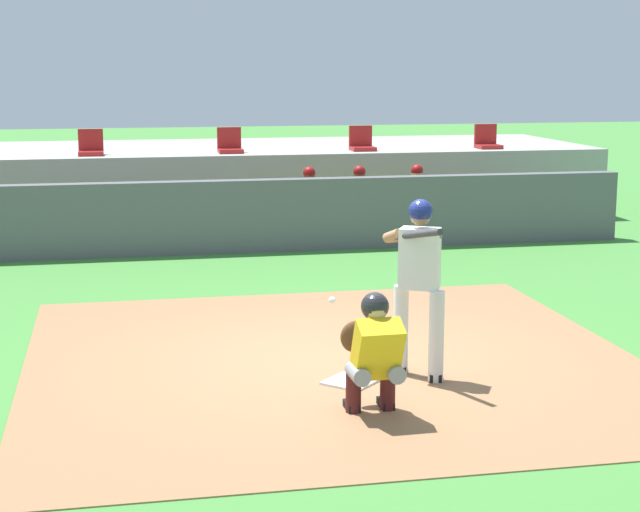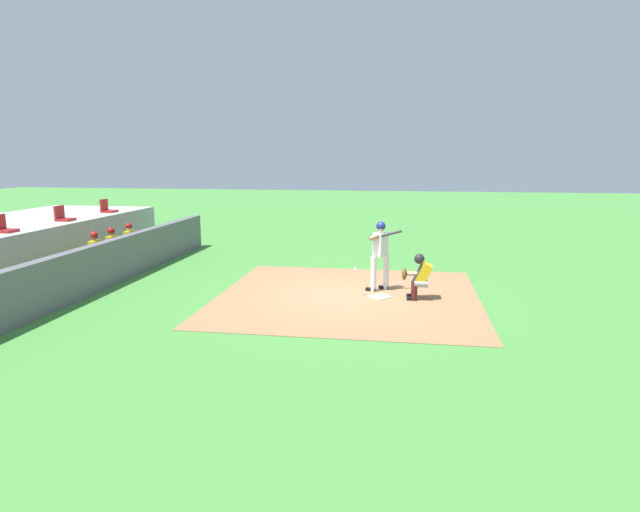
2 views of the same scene
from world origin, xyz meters
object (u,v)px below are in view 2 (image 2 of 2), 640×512
object	(u,v)px
dugout_player_0	(99,253)
stadium_seat_3	(63,217)
batter_at_plate	(380,251)
dugout_player_1	(116,248)
stadium_seat_4	(107,209)
catcher_crouched	(418,275)
home_plate	(380,297)
dugout_player_2	(133,242)
stadium_seat_2	(3,227)

from	to	relation	value
dugout_player_0	stadium_seat_3	world-z (taller)	stadium_seat_3
batter_at_plate	stadium_seat_3	distance (m)	10.32
dugout_player_0	dugout_player_1	distance (m)	0.91
stadium_seat_3	stadium_seat_4	xyz separation A→B (m)	(2.60, 0.00, 0.00)
dugout_player_1	catcher_crouched	bearing A→B (deg)	-103.06
batter_at_plate	stadium_seat_3	size ratio (longest dim) A/B	3.76
catcher_crouched	stadium_seat_4	distance (m)	12.29
catcher_crouched	dugout_player_0	xyz separation A→B (m)	(1.19, 9.06, 0.07)
home_plate	catcher_crouched	xyz separation A→B (m)	(-0.01, -0.91, 0.58)
stadium_seat_3	stadium_seat_4	world-z (taller)	same
home_plate	dugout_player_1	xyz separation A→B (m)	(2.09, 8.14, 0.65)
catcher_crouched	batter_at_plate	bearing A→B (deg)	53.94
stadium_seat_3	catcher_crouched	bearing A→B (deg)	-103.25
dugout_player_2	stadium_seat_2	world-z (taller)	stadium_seat_2
batter_at_plate	dugout_player_0	world-z (taller)	batter_at_plate
dugout_player_2	stadium_seat_4	bearing A→B (deg)	44.89
dugout_player_1	dugout_player_2	bearing A→B (deg)	0.00
dugout_player_2	dugout_player_1	bearing A→B (deg)	180.00
dugout_player_0	stadium_seat_2	size ratio (longest dim) A/B	2.71
catcher_crouched	stadium_seat_3	bearing A→B (deg)	76.75
dugout_player_2	stadium_seat_2	xyz separation A→B (m)	(-3.16, 2.03, 0.86)
dugout_player_0	stadium_seat_2	world-z (taller)	stadium_seat_2
home_plate	dugout_player_0	world-z (taller)	dugout_player_0
catcher_crouched	stadium_seat_2	xyz separation A→B (m)	(0.01, 11.09, 0.93)
catcher_crouched	stadium_seat_3	xyz separation A→B (m)	(2.61, 11.09, 0.93)
batter_at_plate	stadium_seat_3	world-z (taller)	stadium_seat_3
batter_at_plate	stadium_seat_4	world-z (taller)	stadium_seat_4
stadium_seat_4	stadium_seat_3	bearing A→B (deg)	180.00
dugout_player_2	stadium_seat_2	distance (m)	3.85
home_plate	batter_at_plate	size ratio (longest dim) A/B	0.24
home_plate	stadium_seat_2	xyz separation A→B (m)	(0.00, 10.18, 1.51)
dugout_player_0	stadium_seat_4	distance (m)	4.59
batter_at_plate	dugout_player_2	xyz separation A→B (m)	(2.47, 8.09, -0.36)
stadium_seat_2	dugout_player_0	bearing A→B (deg)	-59.91
stadium_seat_2	dugout_player_1	bearing A→B (deg)	-44.23
stadium_seat_2	batter_at_plate	bearing A→B (deg)	-86.09
batter_at_plate	dugout_player_2	size ratio (longest dim) A/B	1.39
dugout_player_0	catcher_crouched	bearing A→B (deg)	-97.49
dugout_player_2	batter_at_plate	bearing A→B (deg)	-106.94
dugout_player_0	dugout_player_2	world-z (taller)	same
dugout_player_0	dugout_player_2	size ratio (longest dim) A/B	1.00
dugout_player_2	stadium_seat_4	distance (m)	3.01
dugout_player_2	stadium_seat_3	distance (m)	2.28
batter_at_plate	stadium_seat_4	bearing A→B (deg)	66.00
dugout_player_0	dugout_player_1	xyz separation A→B (m)	(0.91, 0.00, 0.00)
catcher_crouched	dugout_player_1	world-z (taller)	dugout_player_1
dugout_player_0	stadium_seat_4	world-z (taller)	stadium_seat_4
catcher_crouched	dugout_player_2	size ratio (longest dim) A/B	1.46
home_plate	dugout_player_1	distance (m)	8.43
home_plate	stadium_seat_3	world-z (taller)	stadium_seat_3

